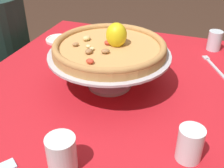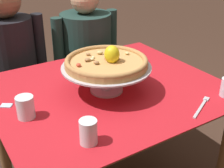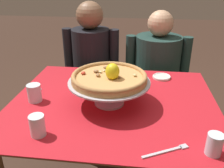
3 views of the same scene
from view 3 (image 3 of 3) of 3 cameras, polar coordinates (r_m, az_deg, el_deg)
name	(u,v)px [view 3 (image 3 of 3)]	position (r m, az deg, el deg)	size (l,w,h in m)	color
dining_table	(113,118)	(1.42, 0.31, -7.94)	(1.14, 0.98, 0.75)	brown
pizza_stand	(109,86)	(1.30, -0.66, -0.54)	(0.44, 0.44, 0.13)	#B7B7C1
pizza	(109,77)	(1.27, -0.64, 1.67)	(0.40, 0.40, 0.11)	tan
water_glass_front_left	(38,127)	(1.13, -17.12, -9.58)	(0.07, 0.07, 0.10)	silver
water_glass_front_right	(214,146)	(1.06, 22.90, -13.21)	(0.06, 0.06, 0.09)	silver
water_glass_side_left	(35,94)	(1.41, -17.78, -2.20)	(0.08, 0.08, 0.10)	silver
side_plate	(162,77)	(1.69, 11.60, 1.68)	(0.12, 0.12, 0.02)	silver
dinner_fork	(168,151)	(1.04, 13.02, -15.06)	(0.19, 0.11, 0.01)	#B7B7C1
sugar_packet	(37,89)	(1.56, -17.23, -1.11)	(0.05, 0.04, 0.01)	silver
diner_left	(92,76)	(2.15, -4.75, 1.99)	(0.47, 0.32, 1.20)	black
diner_right	(156,79)	(2.13, 10.28, 1.12)	(0.53, 0.38, 1.14)	gray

